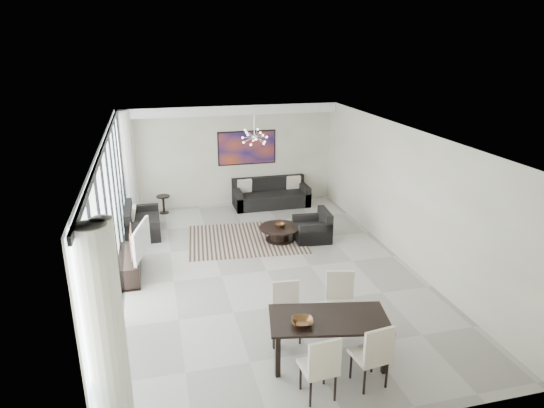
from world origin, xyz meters
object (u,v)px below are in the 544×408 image
object	(u,v)px
sofa_main	(271,197)
dining_table	(329,323)
tv_console	(130,265)
coffee_table	(280,233)
television	(135,240)

from	to	relation	value
sofa_main	dining_table	size ratio (longest dim) A/B	1.15
tv_console	dining_table	bearing A→B (deg)	-50.75
coffee_table	tv_console	size ratio (longest dim) A/B	0.68
sofa_main	television	size ratio (longest dim) A/B	1.89
coffee_table	television	bearing A→B (deg)	-161.92
sofa_main	television	distance (m)	5.21
sofa_main	dining_table	distance (m)	7.24
tv_console	television	xyz separation A→B (m)	(0.16, -0.07, 0.56)
coffee_table	dining_table	xyz separation A→B (m)	(-0.49, -4.61, 0.44)
sofa_main	tv_console	distance (m)	5.25
television	dining_table	distance (m)	4.50
tv_console	television	bearing A→B (deg)	-24.85
sofa_main	tv_console	world-z (taller)	sofa_main
television	dining_table	world-z (taller)	television
sofa_main	dining_table	world-z (taller)	sofa_main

